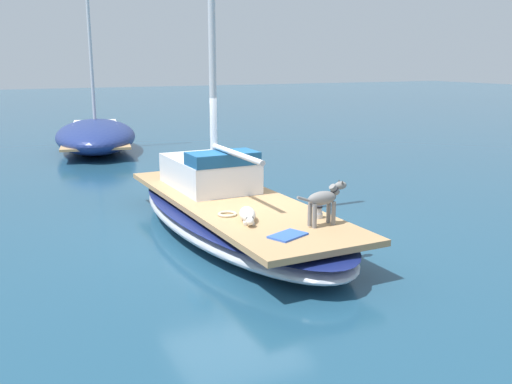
{
  "coord_description": "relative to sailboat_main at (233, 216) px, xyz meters",
  "views": [
    {
      "loc": [
        -4.14,
        -9.62,
        3.23
      ],
      "look_at": [
        0.0,
        -1.0,
        1.01
      ],
      "focal_mm": 40.07,
      "sensor_mm": 36.0,
      "label": 1
    }
  ],
  "objects": [
    {
      "name": "ground_plane",
      "position": [
        0.0,
        0.0,
        -0.34
      ],
      "size": [
        120.0,
        120.0,
        0.0
      ],
      "primitive_type": "plane",
      "color": "navy"
    },
    {
      "name": "deck_towel",
      "position": [
        -0.19,
        -2.49,
        0.34
      ],
      "size": [
        0.66,
        0.55,
        0.03
      ],
      "primitive_type": "cube",
      "rotation": [
        0.0,
        0.0,
        0.4
      ],
      "color": "blue",
      "rests_on": "sailboat_main"
    },
    {
      "name": "deck_winch",
      "position": [
        0.76,
        -1.81,
        0.42
      ],
      "size": [
        0.16,
        0.16,
        0.21
      ],
      "color": "#B7B7BC",
      "rests_on": "sailboat_main"
    },
    {
      "name": "sailboat_main",
      "position": [
        0.0,
        0.0,
        0.0
      ],
      "size": [
        2.67,
        7.29,
        0.66
      ],
      "color": "#B2B7C1",
      "rests_on": "ground"
    },
    {
      "name": "dog_grey",
      "position": [
        0.62,
        -2.2,
        0.75
      ],
      "size": [
        0.94,
        0.25,
        0.7
      ],
      "color": "gray",
      "rests_on": "sailboat_main"
    },
    {
      "name": "mast_main",
      "position": [
        -0.02,
        0.75,
        3.6
      ],
      "size": [
        0.14,
        2.27,
        7.28
      ],
      "color": "silver",
      "rests_on": "sailboat_main"
    },
    {
      "name": "coiled_rope",
      "position": [
        -0.54,
        -1.01,
        0.35
      ],
      "size": [
        0.32,
        0.32,
        0.04
      ],
      "primitive_type": "torus",
      "color": "beige",
      "rests_on": "sailboat_main"
    },
    {
      "name": "dog_white",
      "position": [
        -0.38,
        -1.48,
        0.43
      ],
      "size": [
        0.44,
        0.93,
        0.22
      ],
      "color": "silver",
      "rests_on": "sailboat_main"
    },
    {
      "name": "cabin_house",
      "position": [
        -0.03,
        1.12,
        0.67
      ],
      "size": [
        1.45,
        2.25,
        0.84
      ],
      "color": "silver",
      "rests_on": "sailboat_main"
    },
    {
      "name": "moored_boat_far_astern",
      "position": [
        -0.5,
        11.27,
        0.25
      ],
      "size": [
        3.78,
        6.26,
        7.86
      ],
      "color": "navy",
      "rests_on": "ground"
    }
  ]
}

